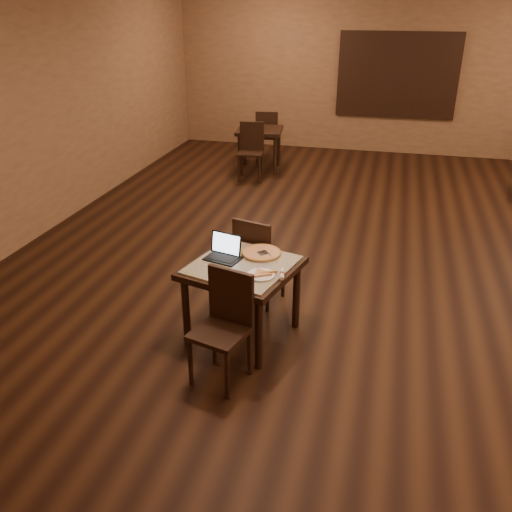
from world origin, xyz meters
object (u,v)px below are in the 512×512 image
(pizza_pan, at_px, (261,254))
(other_table_b_chair_near, at_px, (251,147))
(chair_main_near, at_px, (225,320))
(chair_main_far, at_px, (257,257))
(other_table_b_chair_far, at_px, (267,133))
(other_table_b, at_px, (260,136))
(tiled_table, at_px, (242,274))
(laptop, at_px, (224,252))

(pizza_pan, bearing_deg, other_table_b_chair_near, 105.94)
(chair_main_near, height_order, chair_main_far, chair_main_far)
(chair_main_far, bearing_deg, other_table_b_chair_near, -59.80)
(other_table_b_chair_far, bearing_deg, pizza_pan, 95.96)
(other_table_b, xyz_separation_m, other_table_b_chair_near, (-0.01, -0.58, -0.08))
(other_table_b_chair_far, bearing_deg, other_table_b, 82.25)
(tiled_table, relative_size, other_table_b_chair_far, 1.14)
(laptop, xyz_separation_m, other_table_b_chair_far, (-0.99, 5.94, -0.26))
(other_table_b_chair_far, bearing_deg, chair_main_near, 93.55)
(pizza_pan, distance_m, other_table_b, 5.39)
(tiled_table, bearing_deg, pizza_pan, 77.96)
(tiled_table, relative_size, other_table_b, 1.24)
(chair_main_near, xyz_separation_m, other_table_b_chair_near, (-1.23, 5.50, 0.01))
(tiled_table, height_order, chair_main_far, chair_main_far)
(chair_main_near, distance_m, other_table_b, 6.20)
(chair_main_near, xyz_separation_m, laptop, (-0.22, 0.72, 0.27))
(tiled_table, distance_m, other_table_b_chair_near, 5.03)
(chair_main_near, height_order, other_table_b, chair_main_near)
(chair_main_near, xyz_separation_m, pizza_pan, (0.10, 0.86, 0.22))
(other_table_b, relative_size, other_table_b_chair_far, 0.92)
(laptop, relative_size, other_table_b, 0.40)
(other_table_b_chair_near, xyz_separation_m, other_table_b_chair_far, (0.02, 1.15, 0.00))
(chair_main_near, xyz_separation_m, other_table_b, (-1.22, 6.08, 0.09))
(chair_main_far, distance_m, other_table_b_chair_far, 5.54)
(chair_main_far, distance_m, pizza_pan, 0.46)
(tiled_table, relative_size, chair_main_far, 1.16)
(pizza_pan, height_order, other_table_b, pizza_pan)
(tiled_table, bearing_deg, other_table_b_chair_near, 118.40)
(laptop, xyz_separation_m, pizza_pan, (0.32, 0.14, -0.05))
(pizza_pan, bearing_deg, chair_main_far, 110.54)
(tiled_table, xyz_separation_m, other_table_b, (-1.20, 5.46, -0.03))
(tiled_table, distance_m, other_table_b, 5.59)
(laptop, bearing_deg, other_table_b_chair_near, 115.92)
(laptop, xyz_separation_m, other_table_b, (-1.00, 5.36, -0.19))
(other_table_b_chair_far, bearing_deg, tiled_table, 94.38)
(laptop, height_order, other_table_b_chair_near, other_table_b_chair_near)
(tiled_table, xyz_separation_m, pizza_pan, (0.12, 0.24, 0.11))
(other_table_b_chair_near, distance_m, other_table_b_chair_far, 1.15)
(laptop, xyz_separation_m, other_table_b_chair_near, (-1.01, 4.79, -0.26))
(tiled_table, distance_m, laptop, 0.27)
(chair_main_far, xyz_separation_m, laptop, (-0.18, -0.52, 0.27))
(laptop, distance_m, pizza_pan, 0.35)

